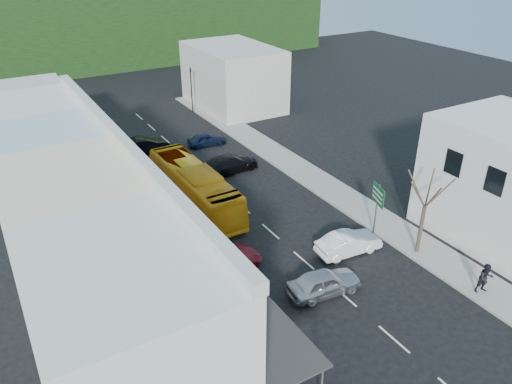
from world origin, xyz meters
name	(u,v)px	position (x,y,z in m)	size (l,w,h in m)	color
ground	(304,260)	(0.00, 0.00, 0.00)	(120.00, 120.00, 0.00)	black
sidewalk_left	(138,220)	(-7.50, 10.00, 0.07)	(3.00, 52.00, 0.15)	gray
sidewalk_right	(308,175)	(7.50, 10.00, 0.07)	(3.00, 52.00, 0.15)	gray
shopfront_row	(74,223)	(-12.49, 5.00, 4.00)	(8.25, 30.00, 8.00)	silver
right_building	(509,180)	(13.50, -4.00, 4.00)	(8.00, 9.00, 8.00)	silver
distant_block_left	(27,123)	(-12.00, 27.00, 3.00)	(8.00, 10.00, 6.00)	#B7B2A8
distant_block_right	(233,77)	(11.00, 30.00, 3.50)	(8.00, 12.00, 7.00)	#B7B2A8
hillside	(56,16)	(-1.45, 65.09, 6.73)	(80.00, 26.00, 14.00)	black
bus	(194,188)	(-3.00, 10.01, 1.55)	(2.50, 11.60, 3.10)	#FFAC16
car_silver	(324,283)	(-0.89, -3.19, 0.70)	(1.80, 4.40, 1.40)	#B7B7BC
car_white	(349,243)	(2.99, -0.73, 0.70)	(1.80, 4.40, 1.40)	silver
car_red	(223,262)	(-4.91, 1.61, 0.70)	(1.90, 4.60, 1.40)	maroon
car_black_near	(229,164)	(2.05, 14.05, 0.70)	(1.84, 4.50, 1.40)	black
car_navy_mid	(207,139)	(2.91, 20.40, 0.70)	(1.80, 4.40, 1.40)	black
car_black_far	(144,146)	(-2.96, 21.75, 0.70)	(1.80, 4.40, 1.40)	black
pedestrian_left	(161,263)	(-8.36, 2.94, 1.00)	(0.60, 0.40, 1.70)	black
pedestrian_right	(485,280)	(7.00, -7.89, 1.00)	(0.70, 0.44, 1.70)	black
direction_sign	(376,210)	(5.98, 0.14, 1.90)	(0.71, 1.69, 3.81)	#125223
street_tree	(425,207)	(6.81, -3.05, 3.43)	(2.68, 2.68, 6.85)	#3A2B22
traffic_signal	(191,90)	(5.86, 30.39, 2.58)	(0.70, 1.11, 5.16)	black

